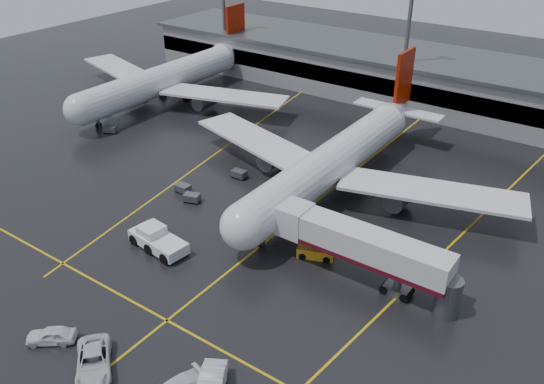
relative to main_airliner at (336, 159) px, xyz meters
The scene contains 20 objects.
ground 10.57m from the main_airliner, 90.00° to the right, with size 220.00×220.00×0.00m, color black.
apron_line_centre 10.57m from the main_airliner, 90.00° to the right, with size 0.25×90.00×0.02m, color gold.
apron_line_stop 31.98m from the main_airliner, 90.00° to the right, with size 60.00×0.25×0.02m, color gold.
apron_line_left 20.44m from the main_airliner, behind, with size 0.25×70.00×0.02m, color gold.
apron_line_right 18.49m from the main_airliner, ahead, with size 0.25×70.00×0.02m, color gold.
terminal 38.23m from the main_airliner, 90.00° to the left, with size 122.00×19.00×8.60m.
light_mast_left 56.34m from the main_airliner, 144.33° to the left, with size 3.00×1.20×25.45m.
light_mast_mid 34.26m from the main_airliner, 98.80° to the left, with size 3.00×1.20×25.45m.
main_airliner is the anchor object (origin of this frame).
second_airliner 43.68m from the main_airliner, 164.05° to the left, with size 48.80×45.60×14.10m.
jet_bridge 19.68m from the main_airliner, 52.90° to the right, with size 19.90×3.40×6.05m.
pushback_tractor 25.62m from the main_airliner, 111.28° to the right, with size 7.58×3.88×2.60m.
belt_loader 16.54m from the main_airliner, 67.76° to the right, with size 4.29×2.99×2.51m.
service_van_a 39.63m from the main_airliner, 91.17° to the right, with size 2.81×6.09×1.69m, color silver.
service_van_d 40.23m from the main_airliner, 99.29° to the right, with size 1.76×4.38×1.49m, color white.
baggage_cart_a 19.33m from the main_airliner, 133.29° to the right, with size 2.31×1.87×1.12m.
baggage_cart_b 20.46m from the main_airliner, 141.13° to the right, with size 2.00×1.31×1.12m.
baggage_cart_c 13.66m from the main_airliner, 156.91° to the right, with size 2.05×1.37×1.12m.
baggage_cart_d 47.27m from the main_airliner, behind, with size 2.06×1.39×1.12m.
baggage_cart_e 39.42m from the main_airliner, behind, with size 2.36×2.01×1.12m.
Camera 1 is at (31.01, -48.98, 36.33)m, focal length 37.04 mm.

